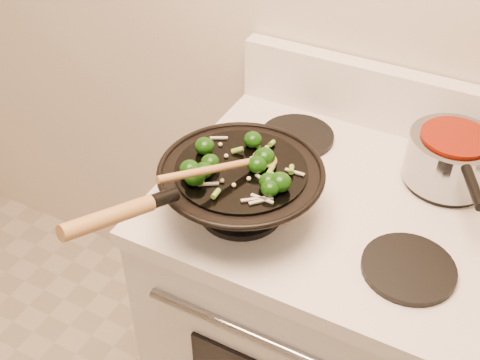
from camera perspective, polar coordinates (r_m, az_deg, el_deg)
The scene contains 5 objects.
stove at distance 1.66m, azimuth 8.24°, elevation -13.19°, with size 0.78×0.67×1.08m.
wok at distance 1.23m, azimuth -0.05°, elevation -0.67°, with size 0.34×0.55×0.20m.
stirfry at distance 1.18m, azimuth -0.31°, elevation 1.30°, with size 0.23×0.22×0.04m.
wooden_spoon at distance 1.17m, azimuth -0.34°, elevation 1.49°, with size 0.15×0.25×0.07m.
saucepan at distance 1.39m, azimuth 19.38°, elevation 2.02°, with size 0.19×0.30×0.11m.
Camera 1 is at (0.19, 0.19, 1.79)m, focal length 45.00 mm.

